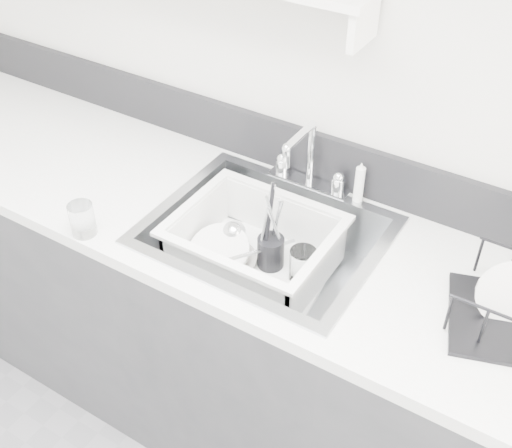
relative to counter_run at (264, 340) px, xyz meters
The scene contains 12 objects.
counter_run is the anchor object (origin of this frame).
backsplash 0.62m from the counter_run, 90.00° to the left, with size 3.20×0.02×0.16m, color black.
sink 0.37m from the counter_run, ahead, with size 0.64×0.52×0.20m, color silver, non-canonical shape.
faucet 0.58m from the counter_run, 90.00° to the left, with size 0.26×0.18×0.23m.
side_sprayer 0.61m from the counter_run, 57.89° to the left, with size 0.03×0.03×0.14m, color white.
wash_tub 0.38m from the counter_run, behind, with size 0.45×0.37×0.18m, color white, non-canonical shape.
plate_stack 0.36m from the counter_run, 161.60° to the right, with size 0.22×0.22×0.09m.
utensil_cup 0.37m from the counter_run, 92.75° to the left, with size 0.08×0.08×0.27m.
ladle 0.35m from the counter_run, behind, with size 0.29×0.10×0.08m, color silver, non-canonical shape.
tumbler_in_tub 0.38m from the counter_run, 12.46° to the left, with size 0.08×0.08×0.11m, color white.
tumbler_counter 0.71m from the counter_run, 147.28° to the right, with size 0.07×0.07×0.10m, color white.
bowl_small 0.34m from the counter_run, 43.57° to the right, with size 0.11×0.11×0.03m, color white.
Camera 1 is at (0.70, 0.02, 2.06)m, focal length 45.00 mm.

